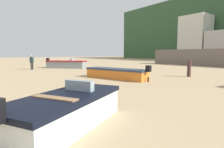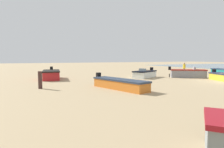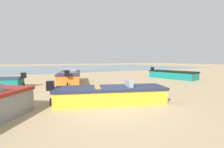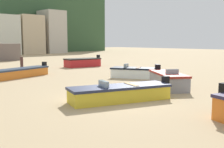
{
  "view_description": "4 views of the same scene",
  "coord_description": "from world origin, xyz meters",
  "px_view_note": "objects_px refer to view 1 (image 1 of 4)",
  "views": [
    {
      "loc": [
        10.78,
        2.92,
        1.81
      ],
      "look_at": [
        1.06,
        10.11,
        0.45
      ],
      "focal_mm": 29.29,
      "sensor_mm": 36.0,
      "label": 1
    },
    {
      "loc": [
        -12.16,
        17.29,
        2.25
      ],
      "look_at": [
        4.53,
        9.69,
        0.74
      ],
      "focal_mm": 31.32,
      "sensor_mm": 36.0,
      "label": 2
    },
    {
      "loc": [
        3.08,
        5.62,
        1.95
      ],
      "look_at": [
        -0.57,
        -1.15,
        1.26
      ],
      "focal_mm": 24.68,
      "sensor_mm": 36.0,
      "label": 3
    },
    {
      "loc": [
        -9.39,
        -9.54,
        2.87
      ],
      "look_at": [
        1.08,
        1.34,
        1.04
      ],
      "focal_mm": 44.07,
      "sensor_mm": 36.0,
      "label": 4
    }
  ],
  "objects_px": {
    "boat_white_0": "(66,110)",
    "beach_walker_foreground": "(32,61)",
    "mooring_post_near_water": "(189,69)",
    "boat_orange_5": "(116,73)",
    "boat_grey_1": "(66,64)"
  },
  "relations": [
    {
      "from": "boat_white_0",
      "to": "beach_walker_foreground",
      "type": "relative_size",
      "value": 2.27
    },
    {
      "from": "boat_white_0",
      "to": "mooring_post_near_water",
      "type": "relative_size",
      "value": 2.87
    },
    {
      "from": "boat_white_0",
      "to": "mooring_post_near_water",
      "type": "distance_m",
      "value": 12.13
    },
    {
      "from": "boat_orange_5",
      "to": "mooring_post_near_water",
      "type": "bearing_deg",
      "value": -42.1
    },
    {
      "from": "boat_orange_5",
      "to": "beach_walker_foreground",
      "type": "bearing_deg",
      "value": 88.69
    },
    {
      "from": "boat_orange_5",
      "to": "boat_white_0",
      "type": "bearing_deg",
      "value": -152.03
    },
    {
      "from": "boat_white_0",
      "to": "mooring_post_near_water",
      "type": "bearing_deg",
      "value": 77.99
    },
    {
      "from": "boat_white_0",
      "to": "beach_walker_foreground",
      "type": "height_order",
      "value": "beach_walker_foreground"
    },
    {
      "from": "boat_grey_1",
      "to": "beach_walker_foreground",
      "type": "xyz_separation_m",
      "value": [
        -0.37,
        -3.95,
        0.48
      ]
    },
    {
      "from": "boat_grey_1",
      "to": "boat_orange_5",
      "type": "height_order",
      "value": "boat_grey_1"
    },
    {
      "from": "boat_white_0",
      "to": "boat_grey_1",
      "type": "height_order",
      "value": "boat_grey_1"
    },
    {
      "from": "beach_walker_foreground",
      "to": "mooring_post_near_water",
      "type": "bearing_deg",
      "value": -86.69
    },
    {
      "from": "boat_grey_1",
      "to": "boat_orange_5",
      "type": "bearing_deg",
      "value": 44.31
    },
    {
      "from": "mooring_post_near_water",
      "to": "boat_grey_1",
      "type": "bearing_deg",
      "value": -162.45
    },
    {
      "from": "boat_grey_1",
      "to": "boat_orange_5",
      "type": "relative_size",
      "value": 0.91
    }
  ]
}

